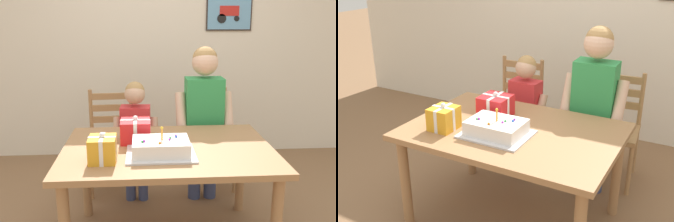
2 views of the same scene
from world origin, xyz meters
TOP-DOWN VIEW (x-y plane):
  - back_wall at (0.00, 1.86)m, footprint 6.40×0.11m
  - dining_table at (0.00, 0.00)m, footprint 1.42×0.99m
  - birthday_cake at (-0.05, -0.14)m, footprint 0.44×0.34m
  - gift_box_red_large at (-0.22, 0.14)m, footprint 0.21×0.22m
  - gift_box_beside_cake at (-0.41, -0.22)m, footprint 0.17×0.19m
  - chair_left at (-0.46, 0.94)m, footprint 0.45×0.45m
  - chair_right at (0.45, 0.94)m, footprint 0.46×0.46m
  - child_older at (0.35, 0.65)m, footprint 0.49×0.28m
  - child_younger at (-0.23, 0.65)m, footprint 0.39×0.23m

SIDE VIEW (x-z plane):
  - chair_left at x=-0.46m, z-range 0.01..0.93m
  - chair_right at x=0.45m, z-range 0.01..0.93m
  - dining_table at x=0.00m, z-range 0.27..1.00m
  - child_younger at x=-0.23m, z-range 0.11..1.18m
  - birthday_cake at x=-0.05m, z-range 0.68..0.87m
  - gift_box_beside_cake at x=-0.41m, z-range 0.71..0.90m
  - gift_box_red_large at x=-0.22m, z-range 0.71..0.90m
  - child_older at x=0.35m, z-range 0.15..1.50m
  - back_wall at x=0.00m, z-range 0.00..2.60m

